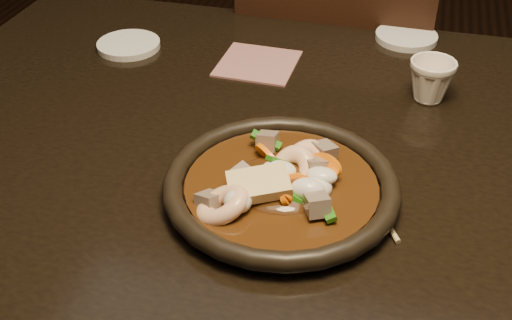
% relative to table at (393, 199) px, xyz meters
% --- Properties ---
extents(table, '(1.60, 0.90, 0.75)m').
position_rel_table_xyz_m(table, '(0.00, 0.00, 0.00)').
color(table, black).
rests_on(table, floor).
extents(chair, '(0.43, 0.43, 0.89)m').
position_rel_table_xyz_m(chair, '(-0.17, 0.56, -0.19)').
color(chair, black).
rests_on(chair, floor).
extents(plate, '(0.31, 0.31, 0.03)m').
position_rel_table_xyz_m(plate, '(-0.14, -0.13, 0.09)').
color(plate, black).
rests_on(plate, table).
extents(stirfry, '(0.18, 0.20, 0.06)m').
position_rel_table_xyz_m(stirfry, '(-0.14, -0.13, 0.10)').
color(stirfry, '#361C09').
rests_on(stirfry, plate).
extents(soy_dish, '(0.10, 0.10, 0.01)m').
position_rel_table_xyz_m(soy_dish, '(-0.18, -0.02, 0.08)').
color(soy_dish, silver).
rests_on(soy_dish, table).
extents(saucer_left, '(0.12, 0.12, 0.01)m').
position_rel_table_xyz_m(saucer_left, '(-0.51, 0.23, 0.08)').
color(saucer_left, silver).
rests_on(saucer_left, table).
extents(saucer_right, '(0.12, 0.12, 0.01)m').
position_rel_table_xyz_m(saucer_right, '(-0.02, 0.39, 0.08)').
color(saucer_right, silver).
rests_on(saucer_right, table).
extents(tea_cup, '(0.09, 0.09, 0.07)m').
position_rel_table_xyz_m(tea_cup, '(0.03, 0.17, 0.11)').
color(tea_cup, silver).
rests_on(tea_cup, table).
extents(chopsticks, '(0.12, 0.22, 0.01)m').
position_rel_table_xyz_m(chopsticks, '(-0.04, -0.07, 0.08)').
color(chopsticks, tan).
rests_on(chopsticks, table).
extents(napkin, '(0.14, 0.14, 0.00)m').
position_rel_table_xyz_m(napkin, '(-0.27, 0.22, 0.08)').
color(napkin, '#9A615E').
rests_on(napkin, table).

